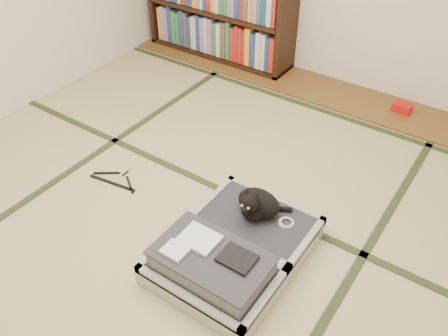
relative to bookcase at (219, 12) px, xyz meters
The scene contains 9 objects.
floor 2.43m from the bookcase, 60.15° to the right, with size 4.50×4.50×0.00m, color #CAC187.
wood_strip 1.27m from the bookcase, ahead, with size 4.00×0.50×0.02m, color brown.
red_item 1.90m from the bookcase, ahead, with size 0.15×0.09×0.07m, color red.
tatami_borders 2.02m from the bookcase, 52.98° to the right, with size 4.00×4.50×0.01m.
bookcase is the anchor object (origin of this frame).
suitcase 2.69m from the bookcase, 53.65° to the right, with size 0.69×0.91×0.27m.
cat 2.44m from the bookcase, 49.86° to the right, with size 0.30×0.31×0.25m.
cable_coil 2.54m from the bookcase, 46.15° to the right, with size 0.10×0.10×0.02m.
hanger 2.13m from the bookcase, 75.23° to the right, with size 0.38×0.20×0.01m.
Camera 1 is at (1.36, -1.56, 2.12)m, focal length 38.00 mm.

